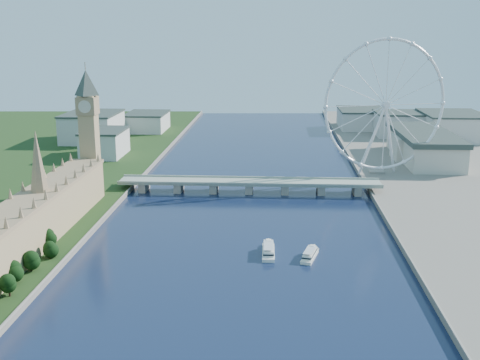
{
  "coord_description": "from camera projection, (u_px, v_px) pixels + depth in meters",
  "views": [
    {
      "loc": [
        20.56,
        -191.13,
        132.09
      ],
      "look_at": [
        -2.68,
        210.0,
        32.66
      ],
      "focal_mm": 45.0,
      "sensor_mm": 36.0,
      "label": 1
    }
  ],
  "objects": [
    {
      "name": "big_ben",
      "position": [
        88.0,
        116.0,
        478.71
      ],
      "size": [
        20.02,
        20.02,
        110.0
      ],
      "color": "tan",
      "rests_on": "ground"
    },
    {
      "name": "westminster_bridge",
      "position": [
        249.0,
        184.0,
        507.24
      ],
      "size": [
        220.0,
        22.0,
        9.5
      ],
      "color": "gray",
      "rests_on": "ground"
    },
    {
      "name": "tour_boat_far",
      "position": [
        310.0,
        258.0,
        360.32
      ],
      "size": [
        13.45,
        27.5,
        5.86
      ],
      "primitive_type": null,
      "rotation": [
        0.0,
        0.0,
        -0.26
      ],
      "color": "silver",
      "rests_on": "ground"
    },
    {
      "name": "tour_boat_near",
      "position": [
        268.0,
        254.0,
        366.26
      ],
      "size": [
        8.16,
        30.45,
        6.71
      ],
      "primitive_type": null,
      "rotation": [
        0.0,
        0.0,
        0.01
      ],
      "color": "white",
      "rests_on": "ground"
    },
    {
      "name": "city_skyline",
      "position": [
        289.0,
        126.0,
        754.6
      ],
      "size": [
        505.0,
        280.0,
        32.0
      ],
      "color": "beige",
      "rests_on": "ground"
    },
    {
      "name": "london_eye",
      "position": [
        386.0,
        106.0,
        539.25
      ],
      "size": [
        113.6,
        39.12,
        124.3
      ],
      "color": "silver",
      "rests_on": "ground"
    },
    {
      "name": "county_hall",
      "position": [
        423.0,
        162.0,
        624.99
      ],
      "size": [
        54.0,
        144.0,
        35.0
      ],
      "primitive_type": null,
      "color": "beige",
      "rests_on": "ground"
    },
    {
      "name": "parliament_range",
      "position": [
        42.0,
        214.0,
        385.6
      ],
      "size": [
        24.0,
        200.0,
        70.0
      ],
      "color": "tan",
      "rests_on": "ground"
    }
  ]
}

